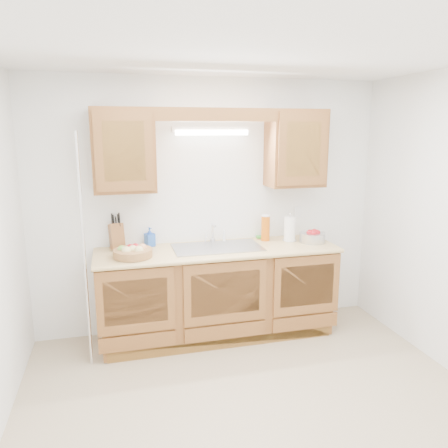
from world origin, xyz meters
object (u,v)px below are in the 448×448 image
object	(u,v)px
paper_towel	(290,229)
fruit_basket	(133,252)
apple_bowl	(312,237)
knife_block	(117,236)

from	to	relation	value
paper_towel	fruit_basket	bearing A→B (deg)	-173.60
fruit_basket	paper_towel	world-z (taller)	paper_towel
apple_bowl	fruit_basket	bearing A→B (deg)	-177.52
paper_towel	apple_bowl	size ratio (longest dim) A/B	1.01
fruit_basket	knife_block	distance (m)	0.35
fruit_basket	paper_towel	bearing A→B (deg)	6.40
fruit_basket	paper_towel	size ratio (longest dim) A/B	1.53
paper_towel	apple_bowl	xyz separation A→B (m)	(0.21, -0.10, -0.06)
fruit_basket	apple_bowl	size ratio (longest dim) A/B	1.54
paper_towel	apple_bowl	distance (m)	0.24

